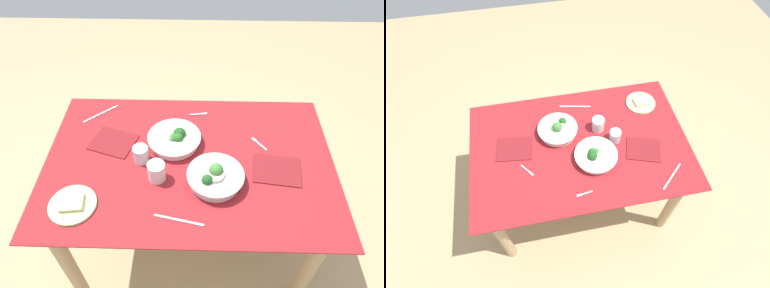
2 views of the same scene
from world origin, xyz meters
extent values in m
plane|color=tan|center=(0.00, 0.00, 0.00)|extent=(6.00, 6.00, 0.00)
cube|color=maroon|center=(0.00, 0.00, 0.76)|extent=(1.38, 0.92, 0.01)
cube|color=tan|center=(0.00, 0.00, 0.75)|extent=(1.34, 0.89, 0.02)
cylinder|color=tan|center=(-0.59, -0.35, 0.37)|extent=(0.07, 0.07, 0.73)
cylinder|color=tan|center=(0.59, -0.35, 0.37)|extent=(0.07, 0.07, 0.73)
cylinder|color=tan|center=(-0.59, 0.35, 0.37)|extent=(0.07, 0.07, 0.73)
cylinder|color=tan|center=(0.59, 0.35, 0.37)|extent=(0.07, 0.07, 0.73)
cylinder|color=silver|center=(-0.12, 0.12, 0.79)|extent=(0.23, 0.23, 0.05)
cylinder|color=silver|center=(-0.12, 0.12, 0.82)|extent=(0.26, 0.26, 0.01)
sphere|color=#1E511E|center=(-0.08, 0.16, 0.83)|extent=(0.05, 0.05, 0.05)
sphere|color=#3D7A33|center=(-0.12, 0.12, 0.84)|extent=(0.06, 0.06, 0.06)
sphere|color=#33702D|center=(-0.12, 0.12, 0.83)|extent=(0.05, 0.05, 0.05)
cylinder|color=beige|center=(-0.12, 0.13, 0.83)|extent=(0.09, 0.09, 0.01)
cylinder|color=white|center=(0.08, -0.11, 0.79)|extent=(0.24, 0.24, 0.04)
cylinder|color=white|center=(0.08, -0.11, 0.81)|extent=(0.27, 0.27, 0.01)
sphere|color=#1E511E|center=(0.05, -0.13, 0.82)|extent=(0.06, 0.06, 0.06)
sphere|color=#286023|center=(0.06, -0.10, 0.82)|extent=(0.05, 0.05, 0.05)
sphere|color=#33702D|center=(0.08, -0.10, 0.82)|extent=(0.05, 0.05, 0.05)
cylinder|color=beige|center=(0.08, -0.12, 0.82)|extent=(0.07, 0.07, 0.01)
cylinder|color=#B7D684|center=(0.49, 0.27, 0.77)|extent=(0.20, 0.20, 0.01)
cube|color=#CCB284|center=(0.49, 0.27, 0.79)|extent=(0.11, 0.09, 0.02)
cylinder|color=silver|center=(0.14, 0.11, 0.81)|extent=(0.08, 0.08, 0.09)
cylinder|color=silver|center=(0.23, 0.00, 0.81)|extent=(0.07, 0.07, 0.08)
cube|color=#B7B7BC|center=(-0.36, -0.11, 0.77)|extent=(0.05, 0.07, 0.00)
cube|color=#B7B7BC|center=(-0.32, -0.15, 0.77)|extent=(0.03, 0.03, 0.00)
cube|color=#B7B7BC|center=(-0.03, -0.34, 0.77)|extent=(0.07, 0.02, 0.00)
cube|color=#B7B7BC|center=(-0.07, -0.34, 0.77)|extent=(0.03, 0.02, 0.00)
cube|color=#B7B7BC|center=(0.03, 0.33, 0.77)|extent=(0.21, 0.05, 0.00)
cube|color=#B7B7BC|center=(0.49, -0.33, 0.77)|extent=(0.17, 0.15, 0.00)
cube|color=maroon|center=(-0.41, 0.05, 0.77)|extent=(0.24, 0.20, 0.01)
cube|color=maroon|center=(0.39, -0.11, 0.77)|extent=(0.25, 0.23, 0.01)
camera|label=1|loc=(-0.04, 1.08, 2.00)|focal=32.02mm
camera|label=2|loc=(-0.22, -1.07, 2.35)|focal=28.23mm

